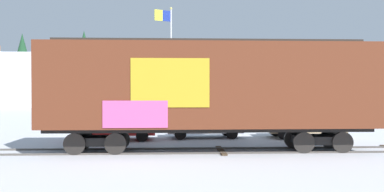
{
  "coord_description": "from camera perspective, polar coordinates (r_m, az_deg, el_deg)",
  "views": [
    {
      "loc": [
        -1.34,
        -17.73,
        2.73
      ],
      "look_at": [
        0.2,
        1.11,
        2.44
      ],
      "focal_mm": 37.84,
      "sensor_mm": 36.0,
      "label": 1
    }
  ],
  "objects": [
    {
      "name": "parked_car_red",
      "position": [
        22.36,
        -10.74,
        -4.13
      ],
      "size": [
        4.26,
        2.05,
        1.57
      ],
      "color": "#B21E1E",
      "rests_on": "ground_plane"
    },
    {
      "name": "hillside",
      "position": [
        87.22,
        -3.82,
        1.98
      ],
      "size": [
        123.78,
        41.7,
        13.36
      ],
      "color": "silver",
      "rests_on": "ground_plane"
    },
    {
      "name": "ground_plane",
      "position": [
        17.99,
        -0.36,
        -7.86
      ],
      "size": [
        260.0,
        260.0,
        0.0
      ],
      "primitive_type": "plane",
      "color": "#B2B5BC"
    },
    {
      "name": "freight_car",
      "position": [
        17.86,
        2.42,
        1.24
      ],
      "size": [
        14.55,
        3.39,
        4.98
      ],
      "color": "#5B2B19",
      "rests_on": "ground_plane"
    },
    {
      "name": "parked_car_silver",
      "position": [
        23.04,
        1.62,
        -3.91
      ],
      "size": [
        4.24,
        1.94,
        1.57
      ],
      "color": "#B7BABF",
      "rests_on": "ground_plane"
    },
    {
      "name": "track",
      "position": [
        18.2,
        5.92,
        -7.63
      ],
      "size": [
        60.02,
        3.6,
        0.08
      ],
      "color": "#4C4742",
      "rests_on": "ground_plane"
    },
    {
      "name": "flagpole",
      "position": [
        29.49,
        -3.36,
        6.15
      ],
      "size": [
        1.28,
        0.62,
        8.73
      ],
      "color": "silver",
      "rests_on": "ground_plane"
    },
    {
      "name": "parked_car_tan",
      "position": [
        24.0,
        15.48,
        -3.52
      ],
      "size": [
        4.36,
        1.95,
        1.82
      ],
      "color": "#9E8966",
      "rests_on": "ground_plane"
    }
  ]
}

